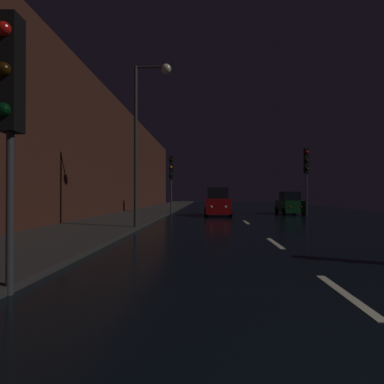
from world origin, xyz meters
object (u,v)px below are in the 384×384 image
object	(u,v)px
traffic_light_near_left	(10,93)
traffic_light_far_right	(306,166)
streetlamp_overhead	(145,121)
traffic_light_far_left	(171,172)
car_parked_right_far	(289,204)
car_approaching_headlights	(218,203)

from	to	relation	value
traffic_light_near_left	traffic_light_far_right	bearing A→B (deg)	147.53
streetlamp_overhead	traffic_light_far_left	bearing A→B (deg)	91.18
traffic_light_far_left	car_parked_right_far	size ratio (longest dim) A/B	1.32
traffic_light_far_right	streetlamp_overhead	bearing A→B (deg)	-48.40
traffic_light_near_left	traffic_light_far_right	distance (m)	21.88
traffic_light_near_left	streetlamp_overhead	distance (m)	9.16
traffic_light_far_right	streetlamp_overhead	xyz separation A→B (m)	(-10.38, -10.08, 1.19)
car_approaching_headlights	traffic_light_far_left	bearing A→B (deg)	-119.09
traffic_light_far_right	car_parked_right_far	distance (m)	3.57
traffic_light_far_left	car_parked_right_far	distance (m)	10.18
car_parked_right_far	streetlamp_overhead	bearing A→B (deg)	141.28
traffic_light_near_left	traffic_light_far_right	xyz separation A→B (m)	(10.72, 19.06, 0.52)
streetlamp_overhead	car_parked_right_far	world-z (taller)	streetlamp_overhead
car_parked_right_far	traffic_light_far_right	bearing A→B (deg)	-156.88
traffic_light_near_left	traffic_light_far_left	distance (m)	20.76
traffic_light_far_right	streetlamp_overhead	distance (m)	14.52
traffic_light_far_left	streetlamp_overhead	bearing A→B (deg)	-1.26
streetlamp_overhead	car_approaching_headlights	xyz separation A→B (m)	(3.57, 9.65, -3.99)
traffic_light_near_left	car_parked_right_far	size ratio (longest dim) A/B	1.23
traffic_light_near_left	streetlamp_overhead	bearing A→B (deg)	174.71
traffic_light_far_left	traffic_light_far_right	size ratio (longest dim) A/B	0.94
traffic_light_far_right	streetlamp_overhead	world-z (taller)	streetlamp_overhead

